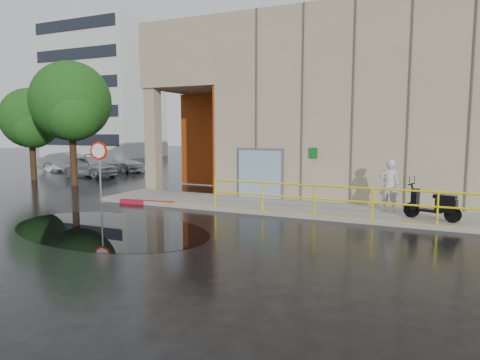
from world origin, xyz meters
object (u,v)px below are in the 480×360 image
Objects in this scene: red_curb at (147,202)px; car_a at (90,166)px; tree_far at (31,120)px; car_c at (115,163)px; car_b at (70,162)px; scooter at (433,196)px; stop_sign at (99,158)px; tree_near at (71,104)px; person at (389,185)px.

red_curb is 0.60× the size of car_a.
car_c is at bearing 83.01° from tree_far.
car_b is 3.35m from car_c.
scooter reaches higher than car_b.
scooter reaches higher than car_a.
stop_sign is 0.57× the size of car_c.
stop_sign is 10.75m from tree_far.
car_a reaches higher than red_curb.
car_c is (3.08, 1.31, -0.05)m from car_b.
tree_far is (2.31, -5.03, 2.88)m from car_b.
tree_far is at bearing -172.31° from scooter.
stop_sign is at bearing -35.91° from tree_near.
red_curb is 12.27m from car_a.
car_b is 0.64× the size of tree_near.
stop_sign is (-11.03, -2.34, 0.80)m from person.
tree_near is (2.70, -4.01, 3.70)m from car_a.
scooter is 0.33× the size of tree_far.
car_b reaches higher than car_a.
tree_far reaches higher than car_b.
scooter is at bearing -117.02° from car_c.
tree_near is at bearing 155.54° from red_curb.
car_c is at bearing 171.82° from scooter.
tree_far is (-11.37, 4.21, 3.49)m from red_curb.
car_a is 0.94× the size of car_b.
stop_sign is 2.65m from red_curb.
person is 1.77m from scooter.
red_curb is at bearing -20.30° from tree_far.
person is at bearing -116.11° from car_c.
tree_far is (-4.20, 0.94, -0.80)m from tree_near.
scooter is (1.43, -1.04, -0.14)m from person.
car_a is 0.73× the size of tree_far.
car_a is 4.48m from tree_far.
car_a is 6.09m from tree_near.
red_curb is at bearing -24.46° from tree_near.
car_c is 8.86m from tree_near.
scooter is 0.45× the size of car_a.
red_curb is at bearing -116.87° from car_a.
red_curb is 0.56× the size of car_b.
scooter is 0.40× the size of car_c.
car_c is 7.02m from tree_far.
stop_sign is 0.60× the size of car_b.
car_b is at bearing 110.83° from car_c.
person reaches higher than scooter.
red_curb is at bearing -138.87° from car_b.
person reaches higher than red_curb.
tree_near is 1.21× the size of tree_far.
car_b is at bearing 72.23° from car_a.
person is 0.33× the size of tree_far.
scooter is 25.70m from car_b.
tree_near is (3.42, -7.28, 3.73)m from car_c.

